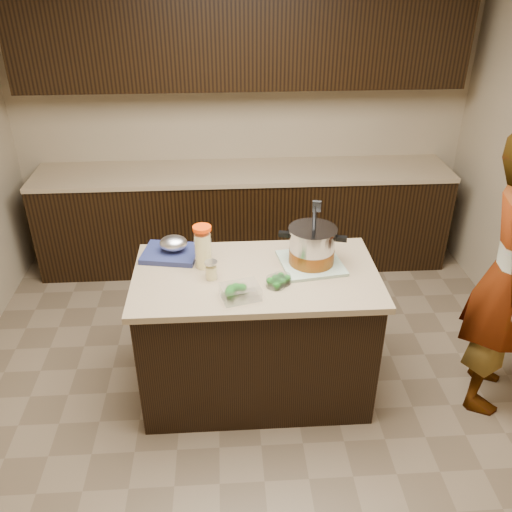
{
  "coord_description": "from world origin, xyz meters",
  "views": [
    {
      "loc": [
        -0.17,
        -2.73,
        2.6
      ],
      "look_at": [
        0.0,
        0.0,
        1.02
      ],
      "focal_mm": 38.0,
      "sensor_mm": 36.0,
      "label": 1
    }
  ],
  "objects_px": {
    "lemonade_pitcher": "(203,248)",
    "person": "(510,277)",
    "island": "(256,333)",
    "stock_pot": "(312,248)"
  },
  "relations": [
    {
      "from": "lemonade_pitcher",
      "to": "person",
      "type": "height_order",
      "value": "person"
    },
    {
      "from": "island",
      "to": "lemonade_pitcher",
      "type": "bearing_deg",
      "value": 161.64
    },
    {
      "from": "island",
      "to": "person",
      "type": "height_order",
      "value": "person"
    },
    {
      "from": "lemonade_pitcher",
      "to": "island",
      "type": "bearing_deg",
      "value": -18.36
    },
    {
      "from": "island",
      "to": "stock_pot",
      "type": "height_order",
      "value": "stock_pot"
    },
    {
      "from": "lemonade_pitcher",
      "to": "person",
      "type": "distance_m",
      "value": 1.82
    },
    {
      "from": "stock_pot",
      "to": "person",
      "type": "relative_size",
      "value": 0.23
    },
    {
      "from": "island",
      "to": "lemonade_pitcher",
      "type": "height_order",
      "value": "lemonade_pitcher"
    },
    {
      "from": "island",
      "to": "person",
      "type": "distance_m",
      "value": 1.56
    },
    {
      "from": "stock_pot",
      "to": "person",
      "type": "bearing_deg",
      "value": 3.26
    }
  ]
}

